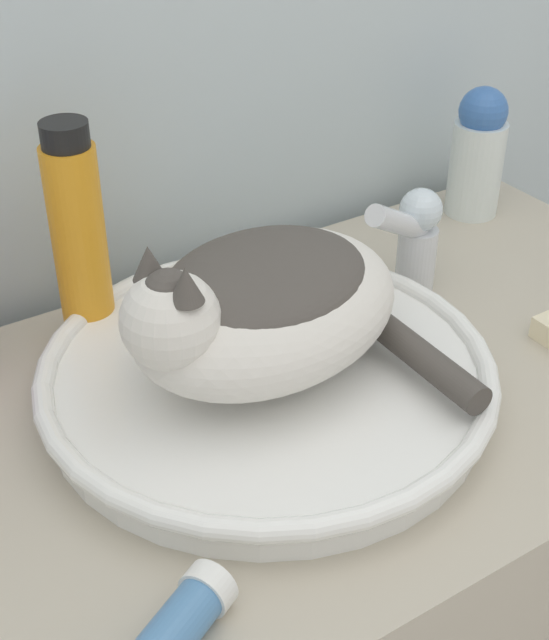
{
  "coord_description": "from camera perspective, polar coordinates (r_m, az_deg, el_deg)",
  "views": [
    {
      "loc": [
        -0.36,
        -0.29,
        1.43
      ],
      "look_at": [
        -0.01,
        0.26,
        0.99
      ],
      "focal_mm": 50.0,
      "sensor_mm": 36.0,
      "label": 1
    }
  ],
  "objects": [
    {
      "name": "shampoo_bottle_tall",
      "position": [
        0.89,
        -12.4,
        5.05
      ],
      "size": [
        0.05,
        0.05,
        0.23
      ],
      "color": "orange",
      "rests_on": "vanity_counter"
    },
    {
      "name": "sink_basin",
      "position": [
        0.84,
        -0.51,
        -3.57
      ],
      "size": [
        0.43,
        0.43,
        0.04
      ],
      "color": "white",
      "rests_on": "vanity_counter"
    },
    {
      "name": "faucet",
      "position": [
        0.98,
        8.94,
        5.35
      ],
      "size": [
        0.12,
        0.06,
        0.14
      ],
      "rotation": [
        0.0,
        0.0,
        -2.84
      ],
      "color": "silver",
      "rests_on": "vanity_counter"
    },
    {
      "name": "lotion_bottle_white",
      "position": [
        1.17,
        12.88,
        10.4
      ],
      "size": [
        0.07,
        0.07,
        0.17
      ],
      "color": "silver",
      "rests_on": "vanity_counter"
    },
    {
      "name": "cat",
      "position": [
        0.78,
        -0.85,
        1.04
      ],
      "size": [
        0.3,
        0.29,
        0.15
      ],
      "rotation": [
        0.0,
        0.0,
        3.35
      ],
      "color": "silver",
      "rests_on": "sink_basin"
    }
  ]
}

